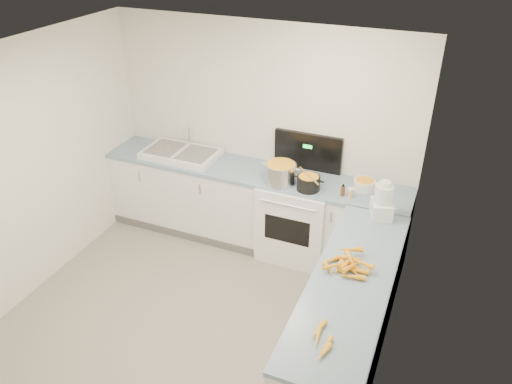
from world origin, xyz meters
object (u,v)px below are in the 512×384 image
at_px(sink, 181,153).
at_px(mixing_bowl, 364,185).
at_px(stove, 297,217).
at_px(black_pot, 308,184).
at_px(spice_jar, 350,194).
at_px(steel_pot, 281,174).
at_px(food_processor, 383,202).
at_px(extract_bottle, 343,191).

bearing_deg(sink, mixing_bowl, 1.63).
distance_m(stove, mixing_bowl, 0.86).
xyz_separation_m(black_pot, spice_jar, (0.44, 0.01, -0.02)).
distance_m(steel_pot, mixing_bowl, 0.87).
height_order(mixing_bowl, spice_jar, mixing_bowl).
xyz_separation_m(stove, black_pot, (0.15, -0.15, 0.53)).
height_order(stove, spice_jar, stove).
height_order(black_pot, food_processor, food_processor).
bearing_deg(spice_jar, food_processor, -34.85).
bearing_deg(mixing_bowl, stove, -173.61).
distance_m(stove, food_processor, 1.20).
distance_m(black_pot, food_processor, 0.83).
bearing_deg(spice_jar, black_pot, -179.25).
bearing_deg(food_processor, extract_bottle, 149.76).
xyz_separation_m(stove, spice_jar, (0.59, -0.15, 0.51)).
relative_size(sink, steel_pot, 2.61).
relative_size(spice_jar, food_processor, 0.23).
bearing_deg(sink, black_pot, -5.98).
height_order(stove, mixing_bowl, stove).
height_order(extract_bottle, spice_jar, extract_bottle).
xyz_separation_m(sink, extract_bottle, (1.96, -0.15, 0.02)).
relative_size(steel_pot, spice_jar, 3.71).
height_order(stove, food_processor, stove).
relative_size(mixing_bowl, extract_bottle, 2.09).
bearing_deg(black_pot, steel_pot, 175.84).
bearing_deg(extract_bottle, stove, 164.81).
height_order(spice_jar, food_processor, food_processor).
bearing_deg(stove, extract_bottle, -15.19).
bearing_deg(stove, steel_pot, -141.00).
bearing_deg(food_processor, black_pot, 163.28).
bearing_deg(extract_bottle, steel_pot, 179.19).
xyz_separation_m(steel_pot, extract_bottle, (0.67, -0.01, -0.05)).
bearing_deg(food_processor, sink, 170.40).
xyz_separation_m(steel_pot, mixing_bowl, (0.84, 0.21, -0.05)).
distance_m(mixing_bowl, extract_bottle, 0.28).
distance_m(spice_jar, food_processor, 0.44).
bearing_deg(extract_bottle, spice_jar, -5.34).
bearing_deg(black_pot, mixing_bowl, 23.32).
bearing_deg(stove, mixing_bowl, 6.39).
distance_m(black_pot, mixing_bowl, 0.58).
relative_size(mixing_bowl, food_processor, 0.59).
height_order(sink, mixing_bowl, sink).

